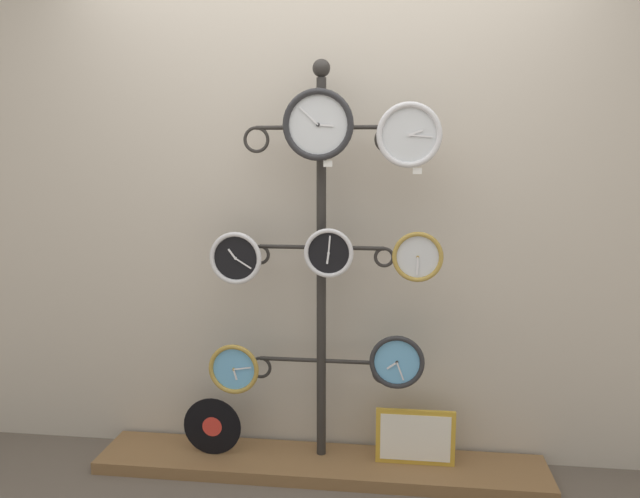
{
  "coord_description": "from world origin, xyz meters",
  "views": [
    {
      "loc": [
        0.36,
        -2.5,
        1.55
      ],
      "look_at": [
        0.0,
        0.36,
        1.11
      ],
      "focal_mm": 35.0,
      "sensor_mm": 36.0,
      "label": 1
    }
  ],
  "objects": [
    {
      "name": "low_shelf",
      "position": [
        0.0,
        0.35,
        0.03
      ],
      "size": [
        2.2,
        0.36,
        0.06
      ],
      "color": "brown",
      "rests_on": "ground_plane"
    },
    {
      "name": "vinyl_record",
      "position": [
        -0.54,
        0.33,
        0.21
      ],
      "size": [
        0.29,
        0.01,
        0.29
      ],
      "color": "black",
      "rests_on": "low_shelf"
    },
    {
      "name": "picture_frame",
      "position": [
        0.46,
        0.36,
        0.2
      ],
      "size": [
        0.38,
        0.02,
        0.27
      ],
      "color": "gold",
      "rests_on": "low_shelf"
    },
    {
      "name": "clock_bottom_left",
      "position": [
        -0.41,
        0.3,
        0.52
      ],
      "size": [
        0.25,
        0.04,
        0.25
      ],
      "color": "#60A8DB"
    },
    {
      "name": "clock_middle_right",
      "position": [
        0.45,
        0.31,
        1.09
      ],
      "size": [
        0.23,
        0.04,
        0.23
      ],
      "color": "silver"
    },
    {
      "name": "clock_top_center",
      "position": [
        0.0,
        0.29,
        1.67
      ],
      "size": [
        0.32,
        0.04,
        0.32
      ],
      "color": "silver"
    },
    {
      "name": "clock_middle_left",
      "position": [
        -0.39,
        0.31,
        1.06
      ],
      "size": [
        0.25,
        0.04,
        0.25
      ],
      "color": "black"
    },
    {
      "name": "clock_bottom_right",
      "position": [
        0.37,
        0.3,
        0.59
      ],
      "size": [
        0.26,
        0.04,
        0.26
      ],
      "color": "#60A8DB"
    },
    {
      "name": "display_stand",
      "position": [
        0.0,
        0.41,
        0.73
      ],
      "size": [
        0.74,
        0.4,
        1.97
      ],
      "color": "#282623",
      "rests_on": "ground_plane"
    },
    {
      "name": "clock_top_right",
      "position": [
        0.4,
        0.31,
        1.63
      ],
      "size": [
        0.29,
        0.04,
        0.29
      ],
      "color": "silver"
    },
    {
      "name": "price_tag_upper",
      "position": [
        0.04,
        0.29,
        1.5
      ],
      "size": [
        0.04,
        0.0,
        0.03
      ],
      "color": "white"
    },
    {
      "name": "shop_wall",
      "position": [
        0.0,
        0.57,
        1.4
      ],
      "size": [
        4.4,
        0.04,
        2.8
      ],
      "color": "#BCB2A3",
      "rests_on": "ground_plane"
    },
    {
      "name": "price_tag_mid",
      "position": [
        0.44,
        0.31,
        1.47
      ],
      "size": [
        0.04,
        0.0,
        0.03
      ],
      "color": "white"
    },
    {
      "name": "clock_middle_center",
      "position": [
        0.05,
        0.3,
        1.1
      ],
      "size": [
        0.23,
        0.04,
        0.23
      ],
      "color": "black"
    }
  ]
}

